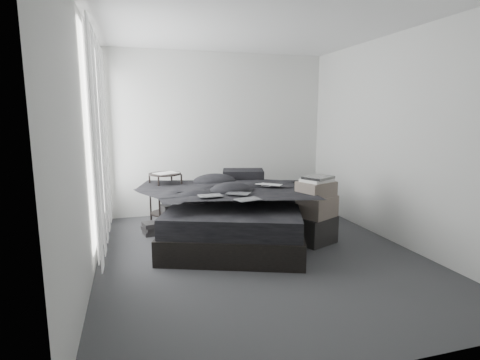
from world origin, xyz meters
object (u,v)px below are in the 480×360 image
object	(u,v)px
laptop	(268,180)
side_stand	(166,202)
bed	(237,227)
box_lower	(315,230)

from	to	relation	value
laptop	side_stand	bearing A→B (deg)	-171.37
bed	box_lower	size ratio (longest dim) A/B	4.57
box_lower	laptop	bearing A→B (deg)	145.41
side_stand	box_lower	world-z (taller)	side_stand
laptop	side_stand	size ratio (longest dim) A/B	0.42
bed	laptop	world-z (taller)	laptop
laptop	box_lower	xyz separation A→B (m)	(0.52, -0.36, -0.61)
bed	side_stand	world-z (taller)	side_stand
laptop	box_lower	world-z (taller)	laptop
bed	side_stand	bearing A→B (deg)	164.43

